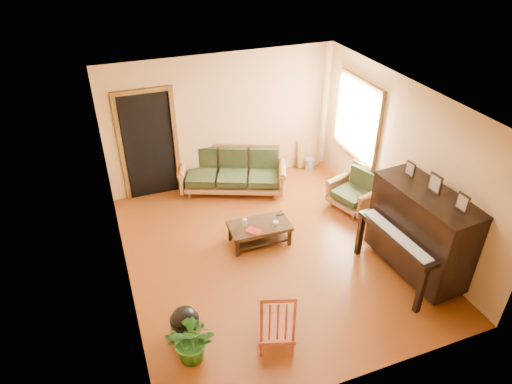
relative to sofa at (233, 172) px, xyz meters
name	(u,v)px	position (x,y,z in m)	size (l,w,h in m)	color
floor	(271,253)	(-0.01, -2.04, -0.43)	(5.00, 5.00, 0.00)	#5F290C
doorway	(149,146)	(-1.46, 0.44, 0.60)	(1.08, 0.16, 2.05)	black
window	(358,118)	(2.20, -0.74, 1.07)	(0.12, 1.36, 1.46)	white
sofa	(233,172)	(0.00, 0.00, 0.00)	(1.99, 0.84, 0.85)	#8F5C34
coffee_table	(259,233)	(-0.10, -1.71, -0.24)	(1.01, 0.55, 0.37)	black
armchair	(354,190)	(1.87, -1.36, -0.03)	(0.75, 0.79, 0.79)	#8F5C34
piano	(420,233)	(1.87, -3.18, 0.28)	(0.95, 1.61, 1.42)	black
footstool	(185,326)	(-1.71, -3.20, -0.25)	(0.38, 0.38, 0.36)	black
red_chair	(276,316)	(-0.65, -3.71, 0.07)	(0.46, 0.50, 0.99)	maroon
leaning_frame	(308,153)	(1.81, 0.38, -0.11)	(0.48, 0.11, 0.64)	#B1933B
ceramic_crock	(309,164)	(1.79, 0.25, -0.31)	(0.19, 0.19, 0.24)	#2F3C8E
potted_plant	(192,339)	(-1.69, -3.57, -0.10)	(0.60, 0.52, 0.66)	#245D1A
book	(251,234)	(-0.31, -1.91, -0.05)	(0.17, 0.23, 0.02)	maroon
candle	(245,222)	(-0.34, -1.65, 0.00)	(0.08, 0.08, 0.13)	silver
glass_jar	(276,223)	(0.15, -1.81, -0.03)	(0.09, 0.09, 0.06)	silver
remote	(280,215)	(0.32, -1.58, -0.05)	(0.14, 0.04, 0.01)	black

